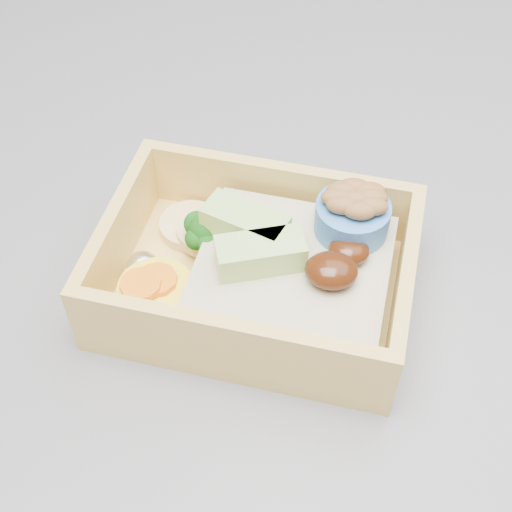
{
  "coord_description": "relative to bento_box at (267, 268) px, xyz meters",
  "views": [
    {
      "loc": [
        -0.06,
        -0.31,
        1.25
      ],
      "look_at": [
        -0.09,
        -0.05,
        0.95
      ],
      "focal_mm": 50.0,
      "sensor_mm": 36.0,
      "label": 1
    }
  ],
  "objects": [
    {
      "name": "bento_box",
      "position": [
        0.0,
        0.0,
        0.0
      ],
      "size": [
        0.19,
        0.15,
        0.06
      ],
      "rotation": [
        0.0,
        0.0,
        -0.16
      ],
      "color": "#E2BA5D",
      "rests_on": "island"
    }
  ]
}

